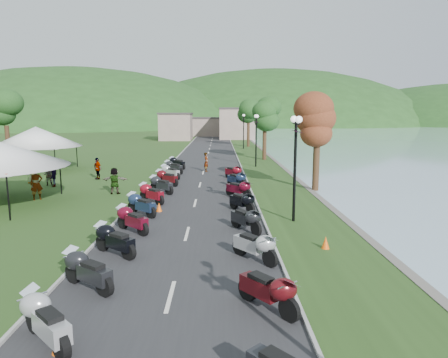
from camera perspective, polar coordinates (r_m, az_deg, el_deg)
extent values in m
cube|color=#2B2B2D|center=(41.06, -2.67, 2.13)|extent=(7.00, 120.00, 0.02)
cube|color=gray|center=(85.81, -3.01, 7.57)|extent=(18.00, 16.00, 5.00)
imported|color=slate|center=(26.71, -25.07, -2.70)|extent=(0.87, 0.83, 1.94)
imported|color=slate|center=(31.70, -23.69, -0.83)|extent=(0.75, 0.43, 1.52)
imported|color=slate|center=(30.93, -23.17, -1.03)|extent=(0.64, 1.17, 1.71)
cone|color=#F2590C|center=(10.04, -22.65, -20.95)|extent=(0.29, 0.29, 0.45)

